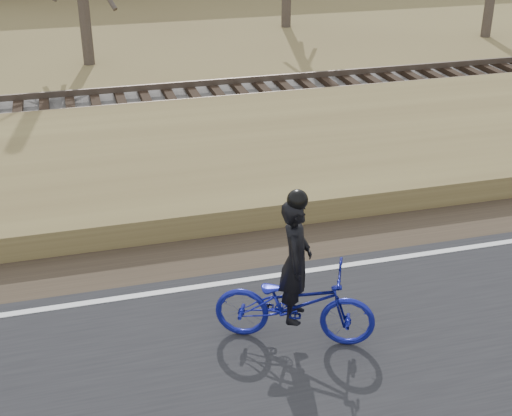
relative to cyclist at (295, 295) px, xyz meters
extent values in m
plane|color=olive|center=(-0.67, 1.38, -0.74)|extent=(120.00, 120.00, 0.00)
cube|color=black|center=(-0.67, -1.12, -0.71)|extent=(120.00, 6.00, 0.06)
cube|color=silver|center=(-0.67, 1.58, -0.68)|extent=(120.00, 0.12, 0.01)
cube|color=#473A2B|center=(-0.67, 2.58, -0.72)|extent=(120.00, 1.60, 0.04)
cube|color=olive|center=(-0.67, 5.58, -0.52)|extent=(120.00, 5.00, 0.44)
cube|color=slate|center=(-0.67, 9.38, -0.52)|extent=(120.00, 3.00, 0.45)
cube|color=black|center=(-0.67, 9.38, -0.22)|extent=(120.00, 2.40, 0.14)
cube|color=brown|center=(-0.67, 8.66, -0.08)|extent=(120.00, 0.07, 0.15)
cube|color=brown|center=(-0.67, 10.10, -0.08)|extent=(120.00, 0.07, 0.15)
imported|color=navy|center=(0.00, 0.00, -0.13)|extent=(2.20, 1.52, 1.10)
imported|color=black|center=(0.00, 0.00, 0.50)|extent=(0.61, 0.72, 1.66)
sphere|color=black|center=(0.00, 0.00, 1.35)|extent=(0.26, 0.26, 0.26)
camera|label=1|loc=(-2.53, -7.31, 5.01)|focal=50.00mm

